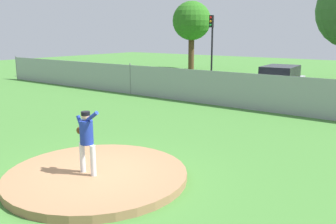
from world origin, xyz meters
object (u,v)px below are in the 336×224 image
(pitcher_youth, at_px, (86,136))
(baseball, at_px, (83,159))
(traffic_cone_orange, at_px, (319,94))
(traffic_light_near, at_px, (212,36))
(parked_car_silver, at_px, (279,82))

(pitcher_youth, xyz_separation_m, baseball, (-0.82, 0.54, -0.92))
(traffic_cone_orange, bearing_deg, traffic_light_near, 157.04)
(pitcher_youth, height_order, traffic_cone_orange, pitcher_youth)
(pitcher_youth, relative_size, traffic_cone_orange, 2.92)
(baseball, relative_size, traffic_cone_orange, 0.13)
(pitcher_youth, relative_size, traffic_light_near, 0.33)
(pitcher_youth, xyz_separation_m, parked_car_silver, (-0.47, 14.48, -0.32))
(pitcher_youth, distance_m, traffic_cone_orange, 15.43)
(pitcher_youth, height_order, traffic_light_near, traffic_light_near)
(pitcher_youth, height_order, baseball, pitcher_youth)
(pitcher_youth, distance_m, parked_car_silver, 14.50)
(parked_car_silver, xyz_separation_m, traffic_cone_orange, (1.96, 0.84, -0.57))
(traffic_light_near, bearing_deg, traffic_cone_orange, -22.96)
(parked_car_silver, xyz_separation_m, traffic_light_near, (-7.09, 4.68, 2.48))
(traffic_light_near, bearing_deg, parked_car_silver, -33.42)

